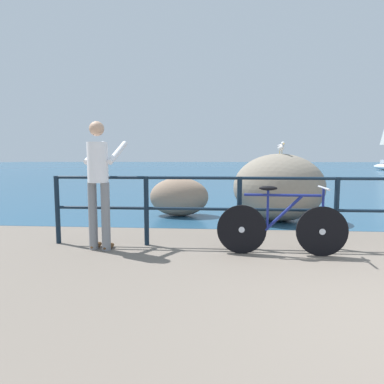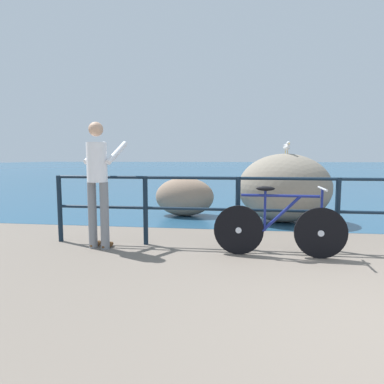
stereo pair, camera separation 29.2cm
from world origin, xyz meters
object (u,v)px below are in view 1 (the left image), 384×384
Objects in this scene: bicycle at (282,226)px; breakwater_boulder_left at (179,197)px; person_at_railing at (99,179)px; breakwater_boulder_main at (279,187)px; seagull at (281,147)px.

bicycle is 3.29m from breakwater_boulder_left.
person_at_railing reaches higher than breakwater_boulder_left.
bicycle is 2.47m from breakwater_boulder_main.
person_at_railing is 3.73m from seagull.
breakwater_boulder_left is at bearing -110.25° from seagull.
breakwater_boulder_main is (2.88, 2.35, -0.31)m from person_at_railing.
person_at_railing is 5.21× the size of seagull.
breakwater_boulder_main is 1.41× the size of breakwater_boulder_left.
person_at_railing is (-2.49, 0.07, 0.60)m from bicycle.
person_at_railing is at bearing -59.59° from seagull.
breakwater_boulder_left is (-1.69, 2.83, 0.04)m from bicycle.
person_at_railing reaches higher than seagull.
breakwater_boulder_left is (-2.09, 0.41, -0.26)m from breakwater_boulder_main.
bicycle is 0.93× the size of breakwater_boulder_main.
breakwater_boulder_main is 2.14m from breakwater_boulder_left.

